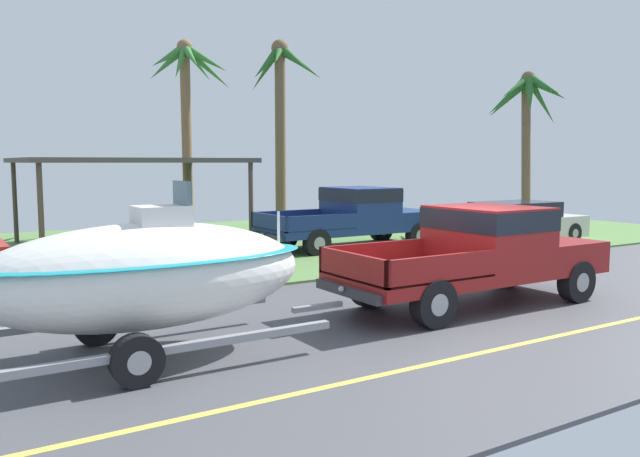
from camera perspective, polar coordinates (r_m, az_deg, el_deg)
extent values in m
cube|color=#4C4C51|center=(11.46, 11.70, -7.80)|extent=(36.00, 8.00, 0.06)
cube|color=#567F42|center=(20.70, -9.86, -1.56)|extent=(36.00, 14.00, 0.11)
cube|color=#DBCC4C|center=(10.28, 18.75, -9.40)|extent=(34.20, 0.12, 0.01)
cube|color=maroon|center=(12.27, 13.36, -3.78)|extent=(5.51, 1.93, 0.22)
cube|color=maroon|center=(13.70, 19.23, -1.68)|extent=(1.54, 1.93, 0.38)
cube|color=maroon|center=(12.45, 14.68, -0.61)|extent=(1.65, 1.93, 1.10)
cube|color=black|center=(12.42, 14.72, 0.85)|extent=(1.67, 1.95, 0.38)
cube|color=#621111|center=(11.18, 7.61, -3.94)|extent=(2.31, 1.93, 0.04)
cube|color=maroon|center=(11.86, 4.76, -2.33)|extent=(2.31, 0.08, 0.45)
cube|color=maroon|center=(10.46, 10.87, -3.54)|extent=(2.31, 0.08, 0.45)
cube|color=maroon|center=(10.47, 2.91, -3.42)|extent=(0.08, 1.93, 0.45)
cube|color=#333338|center=(10.49, 2.44, -5.60)|extent=(0.12, 1.74, 0.16)
sphere|color=#B2B2B7|center=(10.41, 1.90, -5.41)|extent=(0.10, 0.10, 0.10)
cylinder|color=black|center=(14.26, 16.28, -3.45)|extent=(0.80, 0.28, 0.80)
cylinder|color=#9E9EA3|center=(14.26, 16.28, -3.45)|extent=(0.36, 0.29, 0.36)
cylinder|color=black|center=(13.20, 21.84, -4.38)|extent=(0.80, 0.28, 0.80)
cylinder|color=#9E9EA3|center=(13.20, 21.84, -4.38)|extent=(0.36, 0.29, 0.36)
cylinder|color=black|center=(11.83, 4.49, -5.13)|extent=(0.80, 0.28, 0.80)
cylinder|color=#9E9EA3|center=(11.83, 4.49, -5.13)|extent=(0.36, 0.29, 0.36)
cylinder|color=black|center=(10.54, 10.08, -6.58)|extent=(0.80, 0.28, 0.80)
cylinder|color=#9E9EA3|center=(10.54, 10.08, -6.58)|extent=(0.36, 0.29, 0.36)
cube|color=gray|center=(10.22, -0.21, -6.99)|extent=(0.90, 0.10, 0.08)
cube|color=gray|center=(10.04, -16.72, -7.48)|extent=(4.54, 0.12, 0.10)
cube|color=gray|center=(8.22, -13.02, -10.37)|extent=(4.54, 0.12, 0.10)
cylinder|color=black|center=(10.01, -19.33, -7.97)|extent=(0.64, 0.22, 0.64)
cylinder|color=#9E9EA3|center=(10.01, -19.33, -7.97)|extent=(0.29, 0.23, 0.29)
cylinder|color=black|center=(8.06, -15.98, -11.24)|extent=(0.64, 0.22, 0.64)
cylinder|color=#9E9EA3|center=(8.06, -15.98, -11.24)|extent=(0.29, 0.23, 0.29)
ellipsoid|color=white|center=(8.96, -15.19, -4.06)|extent=(4.51, 1.95, 1.43)
ellipsoid|color=teal|center=(8.93, -15.24, -2.48)|extent=(4.60, 1.99, 0.12)
cube|color=silver|center=(8.95, -13.92, -0.09)|extent=(0.70, 0.60, 0.65)
cube|color=slate|center=(9.01, -12.18, 3.02)|extent=(0.06, 0.56, 0.36)
cylinder|color=silver|center=(9.67, -3.71, 0.06)|extent=(0.04, 0.04, 0.50)
cube|color=navy|center=(19.72, 2.63, 0.01)|extent=(5.64, 2.10, 0.22)
cube|color=navy|center=(20.91, 7.21, 1.13)|extent=(1.58, 2.10, 0.38)
cube|color=navy|center=(19.89, 3.57, 2.02)|extent=(1.69, 2.10, 1.15)
cube|color=black|center=(19.87, 3.58, 3.01)|extent=(1.71, 2.12, 0.38)
cube|color=#112047|center=(18.83, -1.47, 0.13)|extent=(2.37, 2.10, 0.04)
cube|color=navy|center=(19.68, -2.96, 0.97)|extent=(2.37, 0.08, 0.45)
cube|color=navy|center=(17.96, 0.17, 0.50)|extent=(2.37, 0.08, 0.45)
cube|color=navy|center=(18.26, -4.56, 0.57)|extent=(0.08, 2.10, 0.45)
cube|color=#333338|center=(18.25, -4.83, -0.68)|extent=(0.12, 1.89, 0.16)
sphere|color=#B2B2B7|center=(18.19, -5.16, -0.54)|extent=(0.10, 0.10, 0.10)
cylinder|color=black|center=(21.65, 5.46, -0.10)|extent=(0.80, 0.28, 0.80)
cylinder|color=#9E9EA3|center=(21.65, 5.46, -0.10)|extent=(0.36, 0.29, 0.36)
cylinder|color=black|center=(20.20, 8.70, -0.57)|extent=(0.80, 0.28, 0.80)
cylinder|color=#9E9EA3|center=(20.20, 8.70, -0.57)|extent=(0.36, 0.29, 0.36)
cylinder|color=black|center=(19.62, -3.15, -0.70)|extent=(0.80, 0.28, 0.80)
cylinder|color=#9E9EA3|center=(19.62, -3.15, -0.70)|extent=(0.36, 0.29, 0.36)
cylinder|color=black|center=(18.02, -0.27, -1.29)|extent=(0.80, 0.28, 0.80)
cylinder|color=#9E9EA3|center=(18.02, -0.27, -1.29)|extent=(0.36, 0.29, 0.36)
cube|color=beige|center=(21.96, 17.34, 0.09)|extent=(4.74, 1.82, 0.70)
cube|color=black|center=(21.73, 16.98, 1.62)|extent=(2.66, 1.67, 0.50)
cylinder|color=black|center=(23.73, 18.36, -0.01)|extent=(0.66, 0.22, 0.66)
cylinder|color=#9E9EA3|center=(23.73, 18.36, -0.01)|extent=(0.30, 0.23, 0.30)
cylinder|color=black|center=(22.73, 21.55, -0.38)|extent=(0.66, 0.22, 0.66)
cylinder|color=#9E9EA3|center=(22.73, 21.55, -0.38)|extent=(0.30, 0.23, 0.30)
cylinder|color=black|center=(21.35, 12.83, -0.49)|extent=(0.66, 0.22, 0.66)
cylinder|color=#9E9EA3|center=(21.35, 12.83, -0.49)|extent=(0.30, 0.23, 0.30)
cylinder|color=black|center=(20.23, 16.11, -0.93)|extent=(0.66, 0.22, 0.66)
cylinder|color=#9E9EA3|center=(20.23, 16.11, -0.93)|extent=(0.30, 0.23, 0.30)
cylinder|color=#4C4238|center=(24.22, -11.44, 2.64)|extent=(0.14, 0.14, 2.65)
cylinder|color=#4C4238|center=(19.55, -6.15, 1.96)|extent=(0.14, 0.14, 2.65)
cylinder|color=#4C4238|center=(22.82, -25.48, 1.99)|extent=(0.14, 0.14, 2.65)
cylinder|color=#4C4238|center=(17.79, -23.56, 1.11)|extent=(0.14, 0.14, 2.65)
cube|color=#4C4742|center=(20.84, -16.68, 5.83)|extent=(6.42, 5.59, 0.14)
cylinder|color=brown|center=(24.78, 17.85, 6.06)|extent=(0.32, 0.55, 5.69)
cone|color=#286028|center=(25.29, 19.10, 10.65)|extent=(1.53, 0.55, 1.78)
cone|color=#286028|center=(25.33, 17.87, 11.17)|extent=(1.12, 1.18, 1.42)
cone|color=#286028|center=(25.46, 16.35, 11.16)|extent=(0.43, 2.03, 1.47)
cone|color=#286028|center=(24.77, 16.47, 11.12)|extent=(1.54, 1.35, 1.64)
cone|color=#286028|center=(24.20, 17.00, 11.90)|extent=(1.83, 0.59, 1.06)
cone|color=#286028|center=(24.22, 18.13, 11.29)|extent=(1.47, 1.45, 1.58)
cone|color=#286028|center=(24.43, 19.25, 11.90)|extent=(0.55, 1.63, 1.07)
cone|color=#286028|center=(24.92, 19.53, 11.65)|extent=(1.25, 1.39, 1.11)
sphere|color=brown|center=(24.96, 18.06, 12.59)|extent=(0.52, 0.52, 0.52)
cylinder|color=brown|center=(24.53, -11.76, 7.58)|extent=(0.37, 0.48, 6.84)
cone|color=#387A38|center=(24.96, -9.95, 13.85)|extent=(1.94, 0.60, 1.68)
cone|color=#387A38|center=(25.54, -10.77, 14.09)|extent=(1.72, 1.38, 1.26)
cone|color=#387A38|center=(25.68, -12.35, 14.16)|extent=(0.62, 2.00, 1.19)
cone|color=#387A38|center=(25.08, -13.43, 14.08)|extent=(1.43, 1.41, 1.39)
cone|color=#387A38|center=(24.57, -13.33, 14.64)|extent=(1.48, 0.43, 1.09)
cone|color=#387A38|center=(24.23, -12.27, 14.36)|extent=(1.07, 1.32, 1.37)
cone|color=#387A38|center=(24.13, -11.40, 14.78)|extent=(0.46, 1.63, 1.14)
cone|color=#387A38|center=(24.51, -10.12, 14.58)|extent=(1.57, 1.50, 1.23)
sphere|color=brown|center=(24.87, -11.93, 15.47)|extent=(0.59, 0.59, 0.59)
cylinder|color=brown|center=(23.94, -3.54, 7.68)|extent=(0.39, 0.41, 6.80)
cone|color=#286028|center=(24.76, -1.72, 14.44)|extent=(2.07, 0.55, 1.22)
cone|color=#286028|center=(25.01, -3.41, 13.80)|extent=(1.31, 1.76, 1.65)
cone|color=#286028|center=(24.46, -4.83, 13.91)|extent=(1.01, 1.35, 1.64)
cone|color=#286028|center=(23.83, -4.71, 14.47)|extent=(1.48, 0.64, 1.44)
cone|color=#286028|center=(23.55, -3.79, 15.14)|extent=(1.12, 1.41, 0.98)
cone|color=#286028|center=(23.93, -2.30, 14.81)|extent=(1.12, 1.45, 1.22)
sphere|color=brown|center=(24.29, -3.59, 15.72)|extent=(0.63, 0.63, 0.63)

